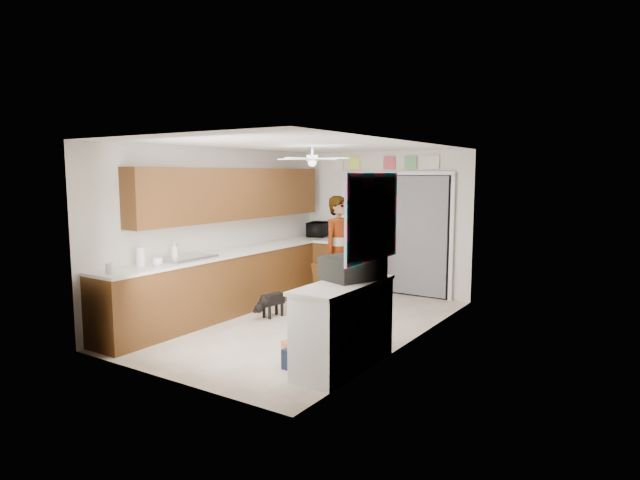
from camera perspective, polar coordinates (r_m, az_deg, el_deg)
The scene contains 40 objects.
floor at distance 7.70m, azimuth -1.64°, elevation -8.83°, with size 5.00×5.00×0.00m, color beige.
ceiling at distance 7.41m, azimuth -1.71°, elevation 10.08°, with size 5.00×5.00×0.00m, color white.
wall_back at distance 9.61m, azimuth 6.84°, elevation 1.89°, with size 3.20×3.20×0.00m, color silver.
wall_front at distance 5.60m, azimuth -16.39°, elevation -2.06°, with size 3.20×3.20×0.00m, color silver.
wall_left at distance 8.46m, azimuth -10.62°, elevation 1.12°, with size 5.00×5.00×0.00m, color silver.
wall_right at distance 6.68m, azimuth 9.68°, elevation -0.43°, with size 5.00×5.00×0.00m, color silver.
left_base_cabinets at distance 8.38m, azimuth -9.01°, elevation -4.44°, with size 0.60×4.80×0.90m, color brown.
left_countertop at distance 8.29m, azimuth -9.02°, elevation -1.26°, with size 0.62×4.80×0.04m, color white.
upper_cabinets at distance 8.46m, azimuth -8.98°, elevation 4.89°, with size 0.32×4.00×0.80m, color brown.
sink_basin at distance 7.59m, azimuth -14.08°, elevation -1.90°, with size 0.50×0.76×0.06m, color silver.
faucet at distance 7.71m, azimuth -15.07°, elevation -1.08°, with size 0.03×0.03×0.22m, color silver.
peninsula_base at distance 9.51m, azimuth 2.73°, elevation -2.98°, with size 1.00×0.60×0.90m, color brown.
peninsula_top at distance 9.44m, azimuth 2.75°, elevation -0.17°, with size 1.04×0.64×0.04m, color white.
back_opening_recess at distance 9.49m, azimuth 8.10°, elevation 0.60°, with size 2.00×0.06×2.10m, color black.
curtain_panel at distance 9.46m, azimuth 8.00°, elevation 0.57°, with size 1.90×0.03×2.05m, color gray.
door_trim_left at distance 9.94m, azimuth 2.69°, elevation 0.95°, with size 0.06×0.04×2.10m, color white.
door_trim_right at distance 9.08m, azimuth 13.86°, elevation 0.17°, with size 0.06×0.04×2.10m, color white.
door_trim_head at distance 9.40m, azimuth 8.14°, elevation 7.07°, with size 2.10×0.04×0.06m, color white.
header_frame_0 at distance 9.82m, azimuth 3.68°, elevation 8.17°, with size 0.22×0.02×0.22m, color #E9FA53.
header_frame_2 at distance 9.50m, azimuth 7.40°, elevation 8.17°, with size 0.22×0.02×0.22m, color #C54A53.
header_frame_3 at distance 9.33m, azimuth 9.64°, elevation 8.15°, with size 0.22×0.02×0.22m, color #60A863.
header_frame_4 at distance 9.18m, azimuth 11.95°, elevation 8.11°, with size 0.22×0.02×0.22m, color silver.
route66_sign at distance 10.00m, azimuth 1.92°, elevation 8.17°, with size 0.22×0.02×0.26m, color silver.
right_counter_base at distance 5.91m, azimuth 2.56°, elevation -9.27°, with size 0.50×1.40×0.90m, color white.
right_counter_top at distance 5.80m, azimuth 2.50°, elevation -4.80°, with size 0.54×1.44×0.04m, color white.
abstract_painting at distance 5.75m, azimuth 5.62°, elevation 2.44°, with size 0.03×1.15×0.95m, color #FF5D92.
ceiling_fan at distance 7.57m, azimuth -0.83°, elevation 8.66°, with size 1.14×1.14×0.24m, color white.
microwave at distance 10.02m, azimuth -0.20°, elevation 1.15°, with size 0.49×0.33×0.27m, color black.
soap_bottle at distance 7.51m, azimuth -15.27°, elevation -1.12°, with size 0.10×0.10×0.27m, color silver.
cup at distance 7.15m, azimuth -16.95°, elevation -2.24°, with size 0.13×0.13×0.10m, color white.
jar_b at distance 6.76m, azimuth -21.54°, elevation -2.85°, with size 0.09×0.09×0.13m, color silver.
paper_towel_roll at distance 7.17m, azimuth -18.63°, elevation -1.70°, with size 0.11×0.11×0.25m, color white.
suitcase at distance 5.98m, azimuth 3.51°, elevation -2.93°, with size 0.47×0.63×0.27m, color black.
suitcase_rim at distance 6.00m, azimuth 3.50°, elevation -3.96°, with size 0.44×0.58×0.02m, color yellow.
suitcase_lid at distance 6.19m, azimuth 4.85°, elevation -0.25°, with size 0.42×0.03×0.50m, color black.
cardboard_box at distance 5.99m, azimuth -1.60°, elevation -12.16°, with size 0.45×0.33×0.28m, color #CA733F.
navy_crate at distance 5.96m, azimuth -1.87°, elevation -12.55°, with size 0.36×0.30×0.22m, color #141C32.
cabinet_door_panel at distance 8.77m, azimuth 0.40°, elevation -4.68°, with size 0.43×0.03×0.65m, color brown.
man at distance 8.52m, azimuth 2.14°, elevation -1.20°, with size 0.64×0.42×1.77m, color white.
dog at distance 8.00m, azimuth -5.04°, elevation -6.82°, with size 0.21×0.49×0.39m, color black.
Camera 1 is at (4.21, -6.09, 2.12)m, focal length 30.00 mm.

